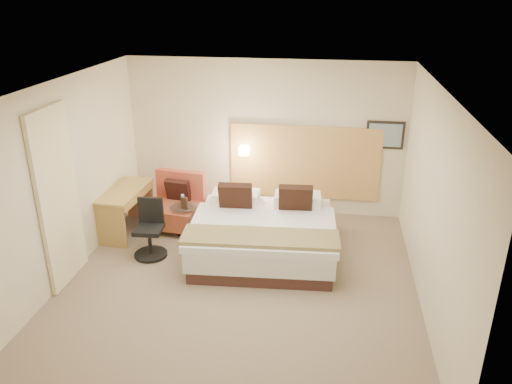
% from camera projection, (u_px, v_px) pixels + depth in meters
% --- Properties ---
extents(floor, '(4.80, 5.00, 0.02)m').
position_uv_depth(floor, '(240.00, 283.00, 6.91)').
color(floor, '#776650').
rests_on(floor, ground).
extents(ceiling, '(4.80, 5.00, 0.02)m').
position_uv_depth(ceiling, '(237.00, 86.00, 5.86)').
color(ceiling, white).
rests_on(ceiling, floor).
extents(wall_back, '(4.80, 0.02, 2.70)m').
position_uv_depth(wall_back, '(265.00, 138.00, 8.68)').
color(wall_back, beige).
rests_on(wall_back, floor).
extents(wall_front, '(4.80, 0.02, 2.70)m').
position_uv_depth(wall_front, '(181.00, 308.00, 4.09)').
color(wall_front, beige).
rests_on(wall_front, floor).
extents(wall_left, '(0.02, 5.00, 2.70)m').
position_uv_depth(wall_left, '(63.00, 182.00, 6.73)').
color(wall_left, beige).
rests_on(wall_left, floor).
extents(wall_right, '(0.02, 5.00, 2.70)m').
position_uv_depth(wall_right, '(434.00, 204.00, 6.04)').
color(wall_right, beige).
rests_on(wall_right, floor).
extents(headboard_panel, '(2.60, 0.04, 1.30)m').
position_uv_depth(headboard_panel, '(304.00, 162.00, 8.69)').
color(headboard_panel, tan).
rests_on(headboard_panel, wall_back).
extents(art_frame, '(0.62, 0.03, 0.47)m').
position_uv_depth(art_frame, '(385.00, 135.00, 8.30)').
color(art_frame, black).
rests_on(art_frame, wall_back).
extents(art_canvas, '(0.54, 0.01, 0.39)m').
position_uv_depth(art_canvas, '(385.00, 135.00, 8.28)').
color(art_canvas, gray).
rests_on(art_canvas, wall_back).
extents(lamp_arm, '(0.02, 0.12, 0.02)m').
position_uv_depth(lamp_arm, '(245.00, 149.00, 8.72)').
color(lamp_arm, silver).
rests_on(lamp_arm, wall_back).
extents(lamp_shade, '(0.15, 0.15, 0.15)m').
position_uv_depth(lamp_shade, '(244.00, 150.00, 8.67)').
color(lamp_shade, '#F9E7C2').
rests_on(lamp_shade, wall_back).
extents(curtain, '(0.06, 0.90, 2.42)m').
position_uv_depth(curtain, '(58.00, 198.00, 6.54)').
color(curtain, beige).
rests_on(curtain, wall_left).
extents(bottle_a, '(0.07, 0.07, 0.18)m').
position_uv_depth(bottle_a, '(183.00, 200.00, 8.10)').
color(bottle_a, '#9CCFF1').
rests_on(bottle_a, side_table).
extents(menu_folder, '(0.12, 0.08, 0.20)m').
position_uv_depth(menu_folder, '(184.00, 203.00, 7.96)').
color(menu_folder, '#352315').
rests_on(menu_folder, side_table).
extents(bed, '(2.23, 2.19, 1.03)m').
position_uv_depth(bed, '(264.00, 232.00, 7.56)').
color(bed, '#3A221D').
rests_on(bed, floor).
extents(lounge_chair, '(0.96, 0.87, 0.92)m').
position_uv_depth(lounge_chair, '(176.00, 207.00, 8.38)').
color(lounge_chair, tan).
rests_on(lounge_chair, floor).
extents(side_table, '(0.56, 0.56, 0.49)m').
position_uv_depth(side_table, '(185.00, 219.00, 8.16)').
color(side_table, silver).
rests_on(side_table, floor).
extents(desk, '(0.60, 1.22, 0.75)m').
position_uv_depth(desk, '(126.00, 199.00, 8.12)').
color(desk, '#AD8E43').
rests_on(desk, floor).
extents(desk_chair, '(0.53, 0.53, 0.88)m').
position_uv_depth(desk_chair, '(150.00, 233.00, 7.49)').
color(desk_chair, black).
rests_on(desk_chair, floor).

